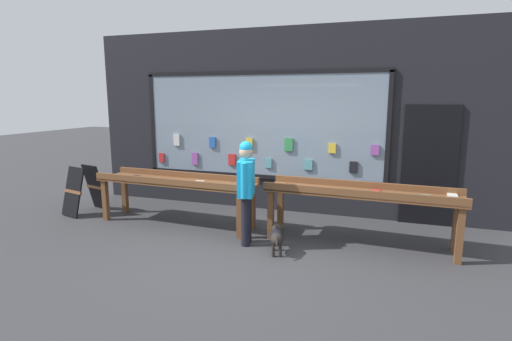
# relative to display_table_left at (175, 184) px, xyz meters

# --- Properties ---
(ground_plane) EXTENTS (40.00, 40.00, 0.00)m
(ground_plane) POSITION_rel_display_table_left_xyz_m (1.58, -0.86, -0.72)
(ground_plane) COLOR #38383A
(shopfront_facade) EXTENTS (8.12, 0.29, 3.52)m
(shopfront_facade) POSITION_rel_display_table_left_xyz_m (1.58, 1.53, 1.03)
(shopfront_facade) COLOR black
(shopfront_facade) RESTS_ON ground_plane
(display_table_left) EXTENTS (2.91, 0.82, 0.88)m
(display_table_left) POSITION_rel_display_table_left_xyz_m (0.00, 0.00, 0.00)
(display_table_left) COLOR brown
(display_table_left) RESTS_ON ground_plane
(display_table_right) EXTENTS (2.90, 0.79, 0.92)m
(display_table_right) POSITION_rel_display_table_left_xyz_m (3.15, 0.00, 0.03)
(display_table_right) COLOR brown
(display_table_right) RESTS_ON ground_plane
(person_browsing) EXTENTS (0.31, 0.62, 1.59)m
(person_browsing) POSITION_rel_display_table_left_xyz_m (1.51, -0.52, 0.20)
(person_browsing) COLOR black
(person_browsing) RESTS_ON ground_plane
(small_dog) EXTENTS (0.30, 0.58, 0.37)m
(small_dog) POSITION_rel_display_table_left_xyz_m (2.05, -0.71, -0.47)
(small_dog) COLOR black
(small_dog) RESTS_ON ground_plane
(sandwich_board_sign) EXTENTS (0.63, 0.83, 0.91)m
(sandwich_board_sign) POSITION_rel_display_table_left_xyz_m (-2.04, 0.05, -0.25)
(sandwich_board_sign) COLOR black
(sandwich_board_sign) RESTS_ON ground_plane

